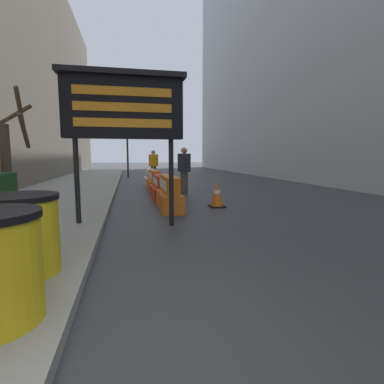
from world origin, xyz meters
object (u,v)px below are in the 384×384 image
jersey_barrier_red_striped (161,188)px  traffic_cone_near (217,194)px  message_board (124,108)px  traffic_light_near_curb (127,139)px  pedestrian_worker (184,167)px  jersey_barrier_orange_far (155,182)px  pedestrian_passerby (153,163)px  jersey_barrier_cream (151,178)px  jersey_barrier_orange_near (169,195)px  barrel_drum_middle (20,234)px

jersey_barrier_red_striped → traffic_cone_near: 2.50m
message_board → jersey_barrier_red_striped: (1.14, 4.06, -2.05)m
traffic_light_near_curb → pedestrian_worker: bearing=-77.3°
message_board → jersey_barrier_orange_far: size_ratio=1.76×
pedestrian_passerby → jersey_barrier_cream: bearing=112.2°
jersey_barrier_orange_far → jersey_barrier_cream: size_ratio=0.90×
jersey_barrier_orange_near → pedestrian_worker: 3.35m
jersey_barrier_orange_far → traffic_light_near_curb: bearing=98.0°
message_board → pedestrian_worker: size_ratio=1.74×
barrel_drum_middle → jersey_barrier_orange_far: (2.29, 9.06, -0.22)m
message_board → barrel_drum_middle: bearing=-114.3°
traffic_light_near_curb → pedestrian_passerby: size_ratio=1.97×
jersey_barrier_orange_far → traffic_cone_near: 4.72m
jersey_barrier_orange_far → traffic_light_near_curb: traffic_light_near_curb is taller
pedestrian_worker → pedestrian_passerby: bearing=-19.1°
jersey_barrier_orange_near → jersey_barrier_orange_far: (-0.00, 4.58, -0.04)m
traffic_cone_near → traffic_light_near_curb: 12.89m
message_board → traffic_light_near_curb: size_ratio=0.89×
jersey_barrier_orange_near → jersey_barrier_cream: bearing=90.0°
message_board → traffic_cone_near: bearing=38.2°
message_board → jersey_barrier_red_striped: bearing=74.4°
jersey_barrier_cream → pedestrian_passerby: size_ratio=1.10×
barrel_drum_middle → pedestrian_worker: pedestrian_worker is taller
message_board → traffic_cone_near: size_ratio=4.03×
pedestrian_passerby → jersey_barrier_red_striped: bearing=117.5°
jersey_barrier_orange_far → traffic_cone_near: jersey_barrier_orange_far is taller
barrel_drum_middle → jersey_barrier_cream: bearing=78.6°
barrel_drum_middle → message_board: (1.16, 2.56, 1.81)m
traffic_light_near_curb → traffic_cone_near: bearing=-78.6°
jersey_barrier_cream → traffic_cone_near: size_ratio=2.54×
traffic_cone_near → jersey_barrier_red_striped: bearing=123.9°
barrel_drum_middle → jersey_barrier_red_striped: bearing=70.9°
barrel_drum_middle → pedestrian_worker: 8.30m
barrel_drum_middle → jersey_barrier_orange_far: barrel_drum_middle is taller
message_board → traffic_light_near_curb: traffic_light_near_curb is taller
jersey_barrier_orange_far → traffic_light_near_curb: 8.31m
barrel_drum_middle → traffic_cone_near: 5.86m
message_board → jersey_barrier_red_striped: 4.69m
jersey_barrier_orange_near → jersey_barrier_red_striped: jersey_barrier_orange_near is taller
barrel_drum_middle → jersey_barrier_orange_far: bearing=75.8°
jersey_barrier_red_striped → traffic_cone_near: (1.39, -2.07, 0.02)m
barrel_drum_middle → jersey_barrier_red_striped: size_ratio=0.45×
jersey_barrier_orange_far → pedestrian_worker: bearing=-55.5°
traffic_cone_near → traffic_light_near_curb: traffic_light_near_curb is taller
jersey_barrier_orange_far → jersey_barrier_cream: bearing=90.0°
jersey_barrier_red_striped → pedestrian_passerby: pedestrian_passerby is taller
pedestrian_worker → message_board: bearing=131.8°
message_board → traffic_light_near_curb: bearing=89.9°
traffic_light_near_curb → jersey_barrier_orange_far: bearing=-82.0°
jersey_barrier_red_striped → jersey_barrier_orange_far: (0.00, 2.44, 0.02)m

